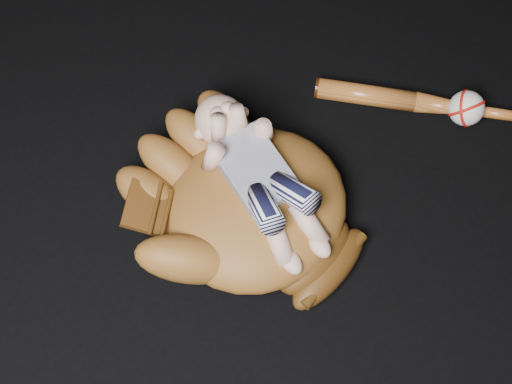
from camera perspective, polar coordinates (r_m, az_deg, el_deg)
baseball_glove at (r=1.24m, az=0.06°, el=-0.94°), size 0.57×0.62×0.16m
newborn_baby at (r=1.20m, az=0.62°, el=1.09°), size 0.22×0.41×0.16m
baseball_bat at (r=1.49m, az=14.97°, el=7.60°), size 0.37×0.40×0.05m
baseball at (r=1.48m, az=18.20°, el=7.09°), size 0.09×0.09×0.08m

